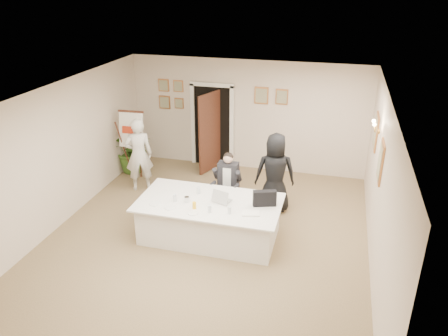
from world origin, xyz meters
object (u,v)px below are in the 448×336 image
Objects in this scene: paper_stack at (251,213)px; oj_glass at (194,205)px; conference_table at (209,219)px; standing_man at (139,155)px; laptop_bag at (265,198)px; potted_palm at (134,149)px; laptop at (222,194)px; steel_jug at (187,199)px; flip_chart at (134,148)px; seated_man at (228,182)px; standing_woman at (275,173)px.

oj_glass is (-1.03, -0.07, 0.05)m from paper_stack.
standing_man is (-2.17, 1.58, 0.47)m from conference_table.
laptop_bag is 1.38× the size of paper_stack.
laptop is at bearing -38.88° from potted_palm.
paper_stack is 1.25m from steel_jug.
flip_chart is 13.13× the size of oj_glass.
standing_woman is (0.94, 0.30, 0.19)m from seated_man.
laptop_bag reaches higher than conference_table.
conference_table is 24.32× the size of steel_jug.
seated_man reaches higher than oj_glass.
paper_stack is at bearing -11.05° from laptop.
laptop reaches higher than paper_stack.
conference_table is 0.97m from paper_stack.
conference_table is at bearing -42.13° from potted_palm.
standing_man is at bearing 148.71° from paper_stack.
standing_woman is at bearing -11.56° from flip_chart.
steel_jug is at bearing -142.70° from laptop.
seated_man reaches higher than conference_table.
potted_palm reaches higher than oj_glass.
paper_stack is (-0.18, -0.37, -0.13)m from laptop_bag.
standing_woman is at bearing 47.25° from steel_jug.
seated_man is at bearing -26.18° from potted_palm.
seated_man is 3.14× the size of laptop_bag.
potted_palm is at bearing 132.40° from oj_glass.
steel_jug is (-1.24, 0.12, 0.04)m from paper_stack.
conference_table is 1.55× the size of standing_woman.
laptop_bag is (3.56, -2.01, 0.13)m from flip_chart.
standing_woman is 3.92m from potted_palm.
seated_man reaches higher than laptop.
laptop_bag is at bearing 19.19° from laptop.
standing_man reaches higher than laptop.
seated_man is 3.14m from potted_palm.
laptop_bag is 3.27× the size of oj_glass.
standing_woman reaches higher than laptop.
laptop_bag is at bearing -29.38° from flip_chart.
laptop_bag is (0.95, -0.98, 0.26)m from seated_man.
conference_table is at bearing 163.67° from paper_stack.
standing_woman reaches higher than flip_chart.
conference_table is at bearing 42.40° from standing_woman.
potted_palm is (-3.76, 1.09, -0.24)m from standing_woman.
paper_stack is (-0.17, -1.64, -0.07)m from standing_woman.
laptop is at bearing 151.45° from paper_stack.
flip_chart is 5.53× the size of paper_stack.
laptop reaches higher than oj_glass.
potted_palm is at bearing 137.87° from conference_table.
conference_table is at bearing 17.74° from steel_jug.
laptop is at bearing 46.93° from standing_woman.
flip_chart is at bearing 133.68° from steel_jug.
flip_chart reaches higher than steel_jug.
steel_jug is at bearing 107.62° from standing_man.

